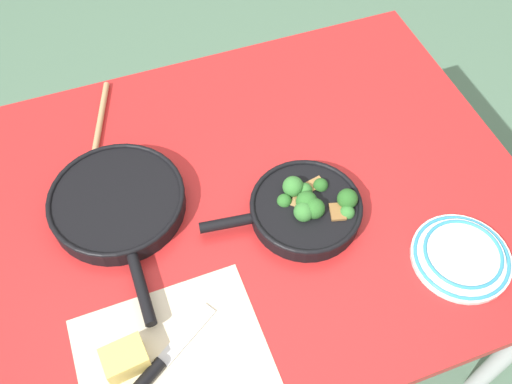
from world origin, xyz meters
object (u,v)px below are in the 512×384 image
Objects in this scene: wooden_spoon at (94,155)px; grater_knife at (160,364)px; skillet_eggs at (118,203)px; skillet_broccoli at (306,207)px; cheese_block at (125,359)px; dinner_plate_stack at (462,256)px.

grater_knife is (0.02, -0.55, 0.00)m from wooden_spoon.
skillet_eggs reaches higher than wooden_spoon.
skillet_eggs is at bearing 26.56° from wooden_spoon.
skillet_broccoli is 0.95× the size of wooden_spoon.
dinner_plate_stack is (0.71, -0.02, -0.01)m from cheese_block.
grater_knife reaches higher than wooden_spoon.
dinner_plate_stack is (0.65, -0.37, -0.01)m from skillet_eggs.
wooden_spoon is 0.55m from grater_knife.
skillet_broccoli is 1.75× the size of grater_knife.
skillet_eggs is at bearing 57.11° from grater_knife.
skillet_broccoli reaches higher than skillet_eggs.
skillet_eggs is 2.24× the size of grater_knife.
skillet_broccoli is 0.49m from cheese_block.
skillet_broccoli reaches higher than cheese_block.
cheese_block reaches higher than grater_knife.
skillet_broccoli is 0.45m from grater_knife.
cheese_block is 0.71m from dinner_plate_stack.
skillet_eggs is 0.36m from cheese_block.
dinner_plate_stack is (0.67, -0.54, 0.01)m from wooden_spoon.
skillet_eggs reaches higher than dinner_plate_stack.
cheese_block is (-0.06, 0.03, 0.02)m from grater_knife.
cheese_block is at bearing 178.28° from dinner_plate_stack.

